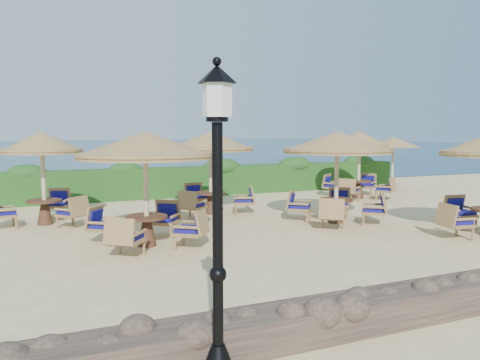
% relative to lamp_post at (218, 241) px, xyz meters
% --- Properties ---
extents(ground, '(120.00, 120.00, 0.00)m').
position_rel_lamp_post_xyz_m(ground, '(4.80, 6.80, -1.55)').
color(ground, beige).
rests_on(ground, ground).
extents(sea, '(160.00, 160.00, 0.00)m').
position_rel_lamp_post_xyz_m(sea, '(4.80, 76.80, -1.55)').
color(sea, '#0C2B4E').
rests_on(sea, ground).
extents(hedge, '(18.00, 0.90, 1.20)m').
position_rel_lamp_post_xyz_m(hedge, '(4.80, 14.00, -0.95)').
color(hedge, '#194315').
rests_on(hedge, ground).
extents(lamp_post, '(0.44, 0.44, 3.31)m').
position_rel_lamp_post_xyz_m(lamp_post, '(0.00, 0.00, 0.00)').
color(lamp_post, black).
rests_on(lamp_post, ground).
extents(extra_parasol, '(2.30, 2.30, 2.41)m').
position_rel_lamp_post_xyz_m(extra_parasol, '(12.60, 12.00, 0.62)').
color(extra_parasol, beige).
rests_on(extra_parasol, ground).
extents(cafe_set_0, '(3.11, 3.11, 2.65)m').
position_rel_lamp_post_xyz_m(cafe_set_0, '(0.54, 6.28, 0.34)').
color(cafe_set_0, beige).
rests_on(cafe_set_0, ground).
extents(cafe_set_1, '(3.13, 3.13, 2.65)m').
position_rel_lamp_post_xyz_m(cafe_set_1, '(6.17, 6.91, 0.35)').
color(cafe_set_1, beige).
rests_on(cafe_set_1, ground).
extents(cafe_set_3, '(2.62, 2.73, 2.65)m').
position_rel_lamp_post_xyz_m(cafe_set_3, '(-1.64, 9.93, 0.20)').
color(cafe_set_3, beige).
rests_on(cafe_set_3, ground).
extents(cafe_set_4, '(2.82, 2.83, 2.65)m').
position_rel_lamp_post_xyz_m(cafe_set_4, '(3.31, 9.73, 0.35)').
color(cafe_set_4, beige).
rests_on(cafe_set_4, ground).
extents(cafe_set_5, '(2.69, 2.69, 2.65)m').
position_rel_lamp_post_xyz_m(cafe_set_5, '(9.89, 10.80, 0.09)').
color(cafe_set_5, beige).
rests_on(cafe_set_5, ground).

